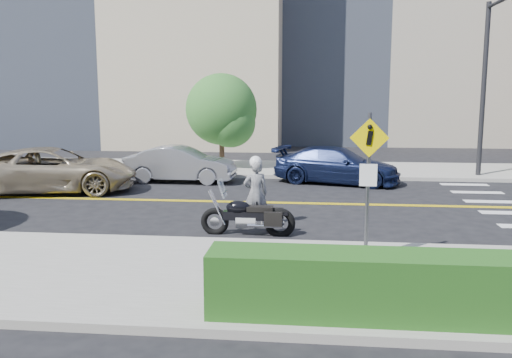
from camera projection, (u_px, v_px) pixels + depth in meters
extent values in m
plane|color=black|center=(218.00, 202.00, 17.85)|extent=(120.00, 120.00, 0.00)
cube|color=#9E9B91|center=(151.00, 274.00, 10.47)|extent=(60.00, 5.00, 0.15)
cube|color=#9E9B91|center=(246.00, 168.00, 25.20)|extent=(60.00, 5.00, 0.15)
cube|color=#A39984|center=(380.00, 7.00, 41.00)|extent=(18.00, 14.00, 20.00)
cube|color=#235619|center=(509.00, 290.00, 7.99)|extent=(9.00, 0.90, 1.00)
cylinder|color=black|center=(483.00, 90.00, 22.14)|extent=(0.20, 0.20, 7.00)
cylinder|color=#4C4C51|center=(368.00, 187.00, 10.97)|extent=(0.08, 0.08, 3.00)
cube|color=#F9D800|center=(369.00, 138.00, 10.78)|extent=(0.78, 0.03, 0.78)
cube|color=white|center=(368.00, 175.00, 10.90)|extent=(0.35, 0.03, 0.45)
imported|color=#A7A8AC|center=(256.00, 194.00, 14.37)|extent=(0.75, 0.59, 1.79)
sphere|color=white|center=(256.00, 162.00, 14.24)|extent=(0.32, 0.32, 0.32)
imported|color=tan|center=(53.00, 170.00, 19.45)|extent=(6.27, 3.90, 1.62)
imported|color=gray|center=(180.00, 164.00, 21.69)|extent=(4.41, 1.63, 1.44)
imported|color=#172147|center=(337.00, 165.00, 21.39)|extent=(5.29, 3.17, 1.43)
cylinder|color=#382619|center=(222.00, 131.00, 24.76)|extent=(0.23, 0.23, 3.61)
sphere|color=#2A6720|center=(221.00, 109.00, 24.61)|extent=(3.25, 3.25, 3.25)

